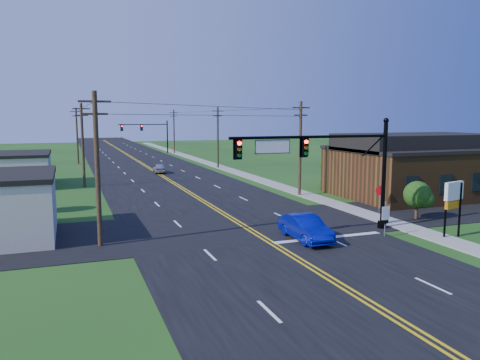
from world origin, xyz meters
name	(u,v)px	position (x,y,z in m)	size (l,w,h in m)	color
ground	(331,283)	(0.00, 0.00, 0.00)	(260.00, 260.00, 0.00)	#1A3F12
road_main	(150,169)	(0.00, 50.00, 0.02)	(16.00, 220.00, 0.04)	black
road_cross	(240,226)	(0.00, 12.00, 0.02)	(70.00, 10.00, 0.04)	black
sidewalk	(241,174)	(10.50, 40.00, 0.04)	(2.00, 160.00, 0.08)	gray
signal_mast_main	(326,161)	(4.34, 8.00, 4.75)	(11.30, 0.60, 7.48)	black
signal_mast_far	(146,132)	(4.44, 80.00, 4.55)	(10.98, 0.60, 7.48)	black
brick_building	(414,172)	(20.00, 18.00, 2.35)	(14.20, 11.20, 4.70)	#543618
utility_pole_left_a	(97,166)	(-9.50, 10.00, 4.72)	(1.80, 0.28, 9.00)	#311F16
utility_pole_left_b	(83,143)	(-9.50, 35.00, 4.72)	(1.80, 0.28, 9.00)	#311F16
utility_pole_left_c	(77,135)	(-9.50, 62.00, 4.72)	(1.80, 0.28, 9.00)	#311F16
utility_pole_right_a	(300,147)	(9.80, 22.00, 4.72)	(1.80, 0.28, 9.00)	#311F16
utility_pole_right_b	(218,136)	(9.80, 48.00, 4.72)	(1.80, 0.28, 9.00)	#311F16
utility_pole_right_c	(174,131)	(9.80, 78.00, 4.72)	(1.80, 0.28, 9.00)	#311F16
tree_right_back	(334,163)	(16.00, 26.00, 2.60)	(3.00, 3.00, 4.10)	#311F16
shrub_corner	(417,195)	(13.00, 9.50, 1.85)	(2.00, 2.00, 2.86)	#311F16
tree_left	(29,186)	(-14.00, 22.00, 2.16)	(2.40, 2.40, 3.37)	#311F16
blue_car	(305,228)	(2.40, 7.00, 0.77)	(1.63, 4.68, 1.54)	#070F98
distant_car	(159,168)	(0.45, 44.71, 0.65)	(1.52, 3.79, 1.29)	#A8A8AD
route_sign	(385,216)	(7.50, 5.98, 1.33)	(0.57, 0.10, 2.29)	slate
stop_sign	(380,193)	(11.93, 12.45, 1.56)	(0.73, 0.32, 2.16)	slate
pylon_sign	(454,197)	(11.42, 4.49, 2.58)	(1.73, 0.66, 3.54)	black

